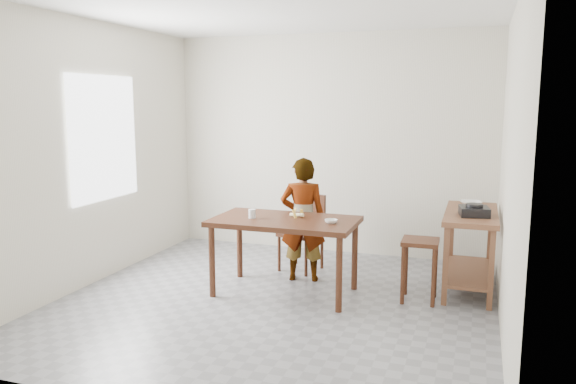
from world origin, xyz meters
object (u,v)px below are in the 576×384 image
(prep_counter, at_px, (469,251))
(dining_chair, at_px, (301,233))
(dining_table, at_px, (285,256))
(stool, at_px, (419,270))
(child, at_px, (303,220))

(prep_counter, height_order, dining_chair, dining_chair)
(dining_table, relative_size, stool, 2.35)
(stool, bearing_deg, prep_counter, 48.53)
(prep_counter, bearing_deg, dining_chair, 177.18)
(dining_chair, bearing_deg, prep_counter, 11.32)
(dining_chair, distance_m, stool, 1.49)
(prep_counter, relative_size, child, 0.92)
(stool, bearing_deg, dining_table, -170.95)
(dining_chair, bearing_deg, dining_table, -69.83)
(dining_table, relative_size, dining_chair, 1.66)
(child, xyz_separation_m, stool, (1.24, -0.25, -0.36))
(prep_counter, relative_size, dining_chair, 1.42)
(child, xyz_separation_m, dining_chair, (-0.13, 0.33, -0.23))
(dining_table, xyz_separation_m, prep_counter, (1.72, 0.70, 0.03))
(dining_table, bearing_deg, dining_chair, 96.03)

